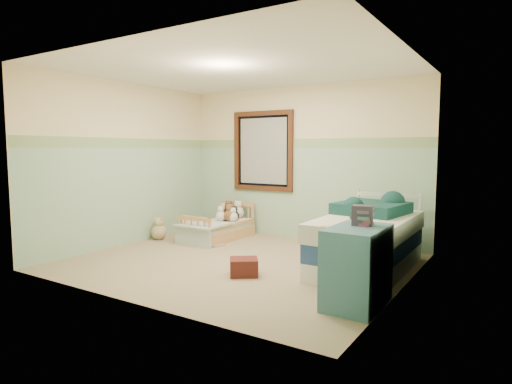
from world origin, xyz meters
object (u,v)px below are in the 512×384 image
Objects in this scene: twin_bed_frame at (367,261)px; floor_book at (215,245)px; plush_floor_cream at (186,231)px; red_pillow at (244,267)px; toddler_bed_frame at (219,234)px; dresser at (357,266)px; plush_floor_tan at (159,232)px.

twin_bed_frame is 6.74× the size of floor_book.
red_pillow is at bearing -31.84° from plush_floor_cream.
toddler_bed_frame is 2.15m from red_pillow.
twin_bed_frame is at bearing 103.76° from dresser.
plush_floor_cream reaches higher than twin_bed_frame.
toddler_bed_frame is 0.97m from plush_floor_tan.
dresser is 2.79× the size of floor_book.
floor_book is (-2.42, 0.08, -0.10)m from twin_bed_frame.
dresser is at bearing -17.30° from plush_floor_tan.
plush_floor_tan is 2.49m from red_pillow.
plush_floor_tan is 3.94m from dresser.
plush_floor_cream is 3.16m from twin_bed_frame.
floor_book is (-2.72, 1.32, -0.36)m from dresser.
dresser is at bearing -23.25° from plush_floor_cream.
dresser is at bearing -9.54° from floor_book.
plush_floor_cream is 0.44m from plush_floor_tan.
red_pillow is at bearing -21.97° from plush_floor_tan.
plush_floor_tan is 0.33× the size of dresser.
toddler_bed_frame is 1.68× the size of dresser.
dresser is (0.30, -1.24, 0.27)m from twin_bed_frame.
plush_floor_tan is at bearing -155.52° from floor_book.
dresser is at bearing -76.24° from twin_bed_frame.
plush_floor_tan is at bearing -178.80° from twin_bed_frame.
plush_floor_tan is 1.05m from floor_book.
red_pillow is (-1.15, -1.00, -0.01)m from twin_bed_frame.
floor_book is (1.03, 0.15, -0.11)m from plush_floor_tan.
plush_floor_tan is 3.45m from twin_bed_frame.
red_pillow is at bearing 170.61° from dresser.
plush_floor_tan is at bearing -133.66° from plush_floor_cream.
twin_bed_frame is 2.42m from floor_book.
dresser is at bearing -9.39° from red_pillow.
toddler_bed_frame is 5.08× the size of plush_floor_tan.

